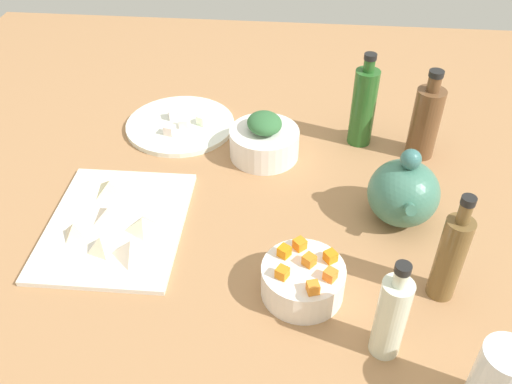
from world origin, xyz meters
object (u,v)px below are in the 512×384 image
at_px(plate_tofu, 180,125).
at_px(bottle_0, 391,316).
at_px(bottle_1, 363,106).
at_px(drinking_glass_0, 496,382).
at_px(teapot, 404,192).
at_px(bottle_3, 450,256).
at_px(bottle_2, 426,121).
at_px(bowl_carrots, 303,280).
at_px(cutting_board, 116,224).
at_px(bowl_greens, 265,143).

bearing_deg(plate_tofu, bottle_0, 36.57).
height_order(bottle_1, drinking_glass_0, bottle_1).
distance_m(teapot, bottle_3, 0.19).
xyz_separation_m(teapot, bottle_2, (-0.22, 0.07, 0.02)).
bearing_deg(bottle_1, bottle_0, 0.94).
xyz_separation_m(bowl_carrots, bottle_2, (-0.42, 0.25, 0.06)).
bearing_deg(teapot, plate_tofu, -120.04).
xyz_separation_m(cutting_board, teapot, (-0.07, 0.53, 0.06)).
bearing_deg(bottle_2, bowl_greens, -83.43).
xyz_separation_m(bowl_greens, bottle_1, (-0.08, 0.21, 0.06)).
height_order(bowl_carrots, teapot, teapot).
relative_size(cutting_board, bottle_3, 1.54).
xyz_separation_m(teapot, bottle_1, (-0.26, -0.06, 0.03)).
distance_m(bowl_greens, bottle_0, 0.53).
relative_size(bottle_0, bottle_3, 0.88).
xyz_separation_m(plate_tofu, teapot, (0.28, 0.48, 0.06)).
height_order(cutting_board, drinking_glass_0, drinking_glass_0).
bearing_deg(drinking_glass_0, bottle_1, -167.84).
distance_m(bottle_0, bottle_3, 0.16).
relative_size(plate_tofu, bottle_2, 1.27).
height_order(plate_tofu, bowl_carrots, bowl_carrots).
height_order(cutting_board, bottle_0, bottle_0).
distance_m(teapot, bottle_2, 0.23).
distance_m(plate_tofu, bottle_1, 0.43).
height_order(bottle_2, bottle_3, bottle_3).
relative_size(plate_tofu, bowl_carrots, 1.87).
distance_m(teapot, drinking_glass_0, 0.39).
distance_m(bowl_carrots, bottle_3, 0.24).
bearing_deg(teapot, bowl_carrots, -41.61).
relative_size(bottle_1, bottle_3, 1.05).
relative_size(bottle_2, bottle_3, 0.98).
bearing_deg(bottle_3, bottle_2, 177.24).
relative_size(bowl_carrots, teapot, 0.87).
relative_size(plate_tofu, drinking_glass_0, 2.01).
distance_m(cutting_board, bottle_3, 0.60).
relative_size(bowl_greens, bottle_1, 0.70).
xyz_separation_m(plate_tofu, bowl_carrots, (0.48, 0.30, 0.02)).
relative_size(bowl_greens, bottle_3, 0.74).
xyz_separation_m(bowl_greens, drinking_glass_0, (0.57, 0.35, 0.03)).
xyz_separation_m(bowl_carrots, bottle_3, (-0.02, 0.23, 0.06)).
bearing_deg(bottle_3, bottle_0, -40.50).
bearing_deg(bowl_greens, bottle_2, 96.57).
bearing_deg(teapot, bowl_greens, -123.85).
bearing_deg(teapot, bottle_3, 15.05).
xyz_separation_m(bottle_1, bottle_2, (0.04, 0.13, -0.01)).
bearing_deg(bowl_greens, plate_tofu, -114.62).
height_order(plate_tofu, bottle_1, bottle_1).
bearing_deg(drinking_glass_0, plate_tofu, -139.86).
bearing_deg(bottle_3, plate_tofu, -130.85).
distance_m(plate_tofu, teapot, 0.56).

